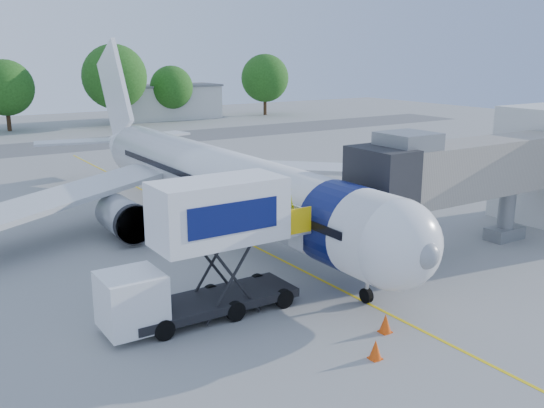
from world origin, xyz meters
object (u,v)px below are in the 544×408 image
ground_tug (447,387)px  catering_hiloader (204,250)px  jet_bridge (455,172)px  aircraft (214,179)px

ground_tug → catering_hiloader: bearing=82.1°
jet_bridge → catering_hiloader: jet_bridge is taller
aircraft → ground_tug: 21.23m
jet_bridge → ground_tug: (-11.33, -9.73, -3.58)m
aircraft → ground_tug: aircraft is taller
aircraft → catering_hiloader: aircraft is taller
aircraft → jet_bridge: 13.77m
jet_bridge → catering_hiloader: (-14.26, -0.00, -1.58)m
jet_bridge → aircraft: bearing=125.7°
catering_hiloader → ground_tug: (2.93, -9.73, -2.00)m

